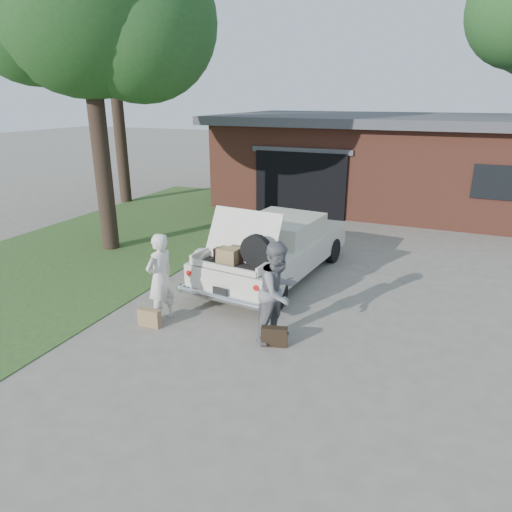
% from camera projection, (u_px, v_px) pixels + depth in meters
% --- Properties ---
extents(ground, '(90.00, 90.00, 0.00)m').
position_uv_depth(ground, '(243.00, 322.00, 8.47)').
color(ground, gray).
rests_on(ground, ground).
extents(grass_strip, '(6.00, 16.00, 0.02)m').
position_uv_depth(grass_strip, '(113.00, 242.00, 13.11)').
color(grass_strip, '#2D4C1E').
rests_on(grass_strip, ground).
extents(house, '(12.80, 7.80, 3.30)m').
position_uv_depth(house, '(390.00, 159.00, 17.52)').
color(house, brown).
rests_on(house, ground).
extents(sedan, '(2.30, 4.87, 1.84)m').
position_uv_depth(sedan, '(276.00, 248.00, 10.37)').
color(sedan, silver).
rests_on(sedan, ground).
extents(woman_left, '(0.51, 0.68, 1.68)m').
position_uv_depth(woman_left, '(160.00, 278.00, 8.27)').
color(woman_left, silver).
rests_on(woman_left, ground).
extents(woman_right, '(0.91, 1.02, 1.75)m').
position_uv_depth(woman_right, '(278.00, 292.00, 7.60)').
color(woman_right, slate).
rests_on(woman_right, ground).
extents(suitcase_left, '(0.43, 0.15, 0.33)m').
position_uv_depth(suitcase_left, '(149.00, 318.00, 8.26)').
color(suitcase_left, '#9C794F').
rests_on(suitcase_left, ground).
extents(suitcase_right, '(0.46, 0.25, 0.34)m').
position_uv_depth(suitcase_right, '(274.00, 337.00, 7.60)').
color(suitcase_right, black).
rests_on(suitcase_right, ground).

